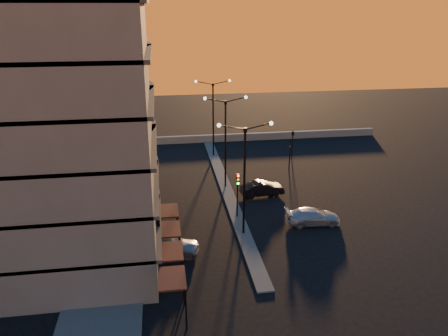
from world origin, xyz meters
TOP-DOWN VIEW (x-y plane):
  - ground at (0.00, 0.00)m, footprint 120.00×120.00m
  - sidewalk_west at (-10.50, 4.00)m, footprint 5.00×40.00m
  - median at (0.00, 10.00)m, footprint 1.20×36.00m
  - parapet at (2.00, 26.00)m, footprint 44.00×0.50m
  - building at (-14.00, 0.03)m, footprint 14.35×17.08m
  - streetlamp_near at (0.00, 0.00)m, footprint 4.32×0.32m
  - streetlamp_mid at (0.00, 10.00)m, footprint 4.32×0.32m
  - streetlamp_far at (0.00, 20.00)m, footprint 4.32×0.32m
  - traffic_light_main at (0.00, 2.87)m, footprint 0.28×0.44m
  - signal_east_a at (8.00, 14.00)m, footprint 0.13×0.16m
  - signal_east_b at (9.50, 18.00)m, footprint 0.42×1.99m
  - car_hatchback at (-6.16, -2.22)m, footprint 4.85×2.70m
  - car_sedan at (3.29, 7.45)m, footprint 4.46×1.99m
  - car_wagon at (6.26, 0.90)m, footprint 4.82×2.20m

SIDE VIEW (x-z plane):
  - ground at x=0.00m, z-range 0.00..0.00m
  - sidewalk_west at x=-10.50m, z-range 0.00..0.12m
  - median at x=0.00m, z-range 0.00..0.12m
  - parapet at x=2.00m, z-range 0.00..1.00m
  - car_wagon at x=6.26m, z-range 0.00..1.37m
  - car_sedan at x=3.29m, z-range 0.00..1.42m
  - car_hatchback at x=-6.16m, z-range 0.00..1.56m
  - signal_east_a at x=8.00m, z-range 0.13..3.73m
  - traffic_light_main at x=0.00m, z-range 0.76..5.01m
  - signal_east_b at x=9.50m, z-range 1.30..4.90m
  - streetlamp_near at x=0.00m, z-range 0.84..10.35m
  - streetlamp_mid at x=0.00m, z-range 0.84..10.35m
  - streetlamp_far at x=0.00m, z-range 0.84..10.35m
  - building at x=-14.00m, z-range -0.59..24.41m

